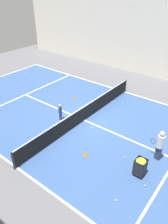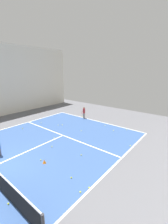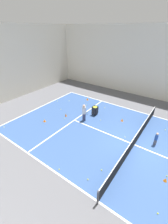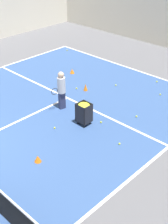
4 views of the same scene
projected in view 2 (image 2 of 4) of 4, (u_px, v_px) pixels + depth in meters
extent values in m
cube|color=white|center=(96.00, 121.00, 15.25)|extent=(10.01, 0.10, 0.00)
cube|color=white|center=(63.00, 135.00, 11.84)|extent=(10.01, 0.10, 0.00)
cube|color=gray|center=(84.00, 116.00, 16.04)|extent=(0.13, 0.21, 0.56)
cylinder|color=#B22D2D|center=(84.00, 111.00, 15.89)|extent=(0.26, 0.26, 0.50)
sphere|color=#846047|center=(84.00, 108.00, 15.80)|extent=(0.19, 0.19, 0.19)
torus|color=#B22D2D|center=(82.00, 113.00, 15.68)|extent=(0.04, 0.28, 0.28)
cube|color=#4C4C56|center=(0.00, 152.00, 8.99)|extent=(0.19, 0.20, 0.48)
cone|color=orange|center=(44.00, 161.00, 8.28)|extent=(0.19, 0.19, 0.22)
sphere|color=yellow|center=(81.00, 155.00, 9.05)|extent=(0.07, 0.07, 0.07)
sphere|color=yellow|center=(52.00, 147.00, 10.03)|extent=(0.07, 0.07, 0.07)
sphere|color=yellow|center=(58.00, 125.00, 13.94)|extent=(0.07, 0.07, 0.07)
sphere|color=yellow|center=(71.00, 178.00, 7.14)|extent=(0.07, 0.07, 0.07)
sphere|color=yellow|center=(127.00, 130.00, 12.88)|extent=(0.07, 0.07, 0.07)
sphere|color=yellow|center=(41.00, 160.00, 8.55)|extent=(0.07, 0.07, 0.07)
sphere|color=yellow|center=(99.00, 121.00, 15.03)|extent=(0.07, 0.07, 0.07)
sphere|color=yellow|center=(81.00, 131.00, 12.70)|extent=(0.07, 0.07, 0.07)
sphere|color=yellow|center=(23.00, 128.00, 13.16)|extent=(0.07, 0.07, 0.07)
sphere|color=yellow|center=(80.00, 192.00, 6.30)|extent=(0.07, 0.07, 0.07)
sphere|color=yellow|center=(54.00, 138.00, 11.33)|extent=(0.07, 0.07, 0.07)
sphere|color=yellow|center=(105.00, 125.00, 13.88)|extent=(0.07, 0.07, 0.07)
sphere|color=yellow|center=(62.00, 125.00, 14.01)|extent=(0.07, 0.07, 0.07)
sphere|color=yellow|center=(113.00, 131.00, 12.71)|extent=(0.07, 0.07, 0.07)
sphere|color=yellow|center=(82.00, 117.00, 16.53)|extent=(0.07, 0.07, 0.07)
sphere|color=yellow|center=(8.00, 204.00, 5.75)|extent=(0.07, 0.07, 0.07)
sphere|color=yellow|center=(89.00, 188.00, 6.54)|extent=(0.07, 0.07, 0.07)
sphere|color=yellow|center=(41.00, 123.00, 14.53)|extent=(0.07, 0.07, 0.07)
sphere|color=yellow|center=(130.00, 146.00, 10.15)|extent=(0.07, 0.07, 0.07)
sphere|color=yellow|center=(31.00, 122.00, 14.88)|extent=(0.07, 0.07, 0.07)
sphere|color=yellow|center=(76.00, 116.00, 16.65)|extent=(0.07, 0.07, 0.07)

